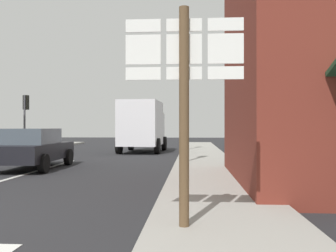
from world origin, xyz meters
name	(u,v)px	position (x,y,z in m)	size (l,w,h in m)	color
ground_plane	(57,165)	(0.00, 10.00, 0.00)	(80.00, 80.00, 0.00)	#232326
sidewalk_right	(208,170)	(5.89, 8.00, 0.07)	(2.38, 44.00, 0.14)	gray
lane_centre_stripe	(8,179)	(0.00, 6.00, 0.01)	(0.16, 12.00, 0.01)	silver
sedan_far	(33,148)	(-0.43, 8.72, 0.76)	(2.06, 4.25, 1.47)	black
delivery_truck	(143,125)	(2.36, 17.96, 1.65)	(2.65, 5.08, 3.05)	silver
route_sign_post	(184,93)	(5.25, 0.64, 2.00)	(1.66, 0.14, 3.20)	brown
traffic_light_near_right	(183,97)	(5.00, 10.39, 2.73)	(0.30, 0.49, 3.69)	#47474C
traffic_light_far_left	(26,110)	(-5.00, 18.12, 2.60)	(0.30, 0.49, 3.52)	#47474C
traffic_light_far_right	(186,109)	(5.00, 18.94, 2.67)	(0.30, 0.49, 3.60)	#47474C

